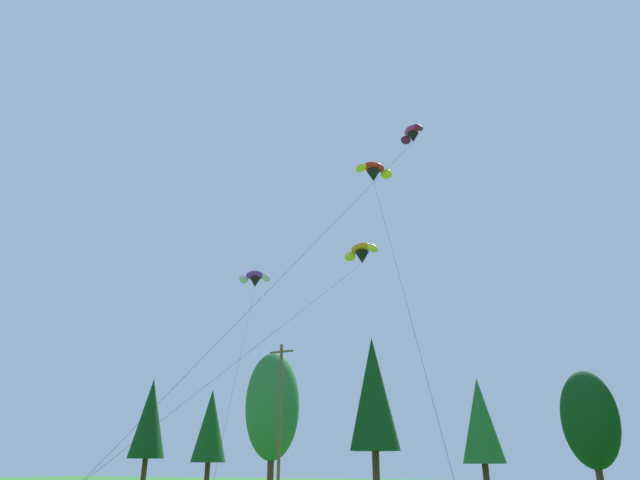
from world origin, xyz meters
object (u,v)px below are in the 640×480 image
(parafoil_kite_low_magenta, at_px, (412,134))
(utility_pole, at_px, (280,415))
(parafoil_kite_far_red_yellow, at_px, (374,172))
(parafoil_kite_mid_purple, at_px, (255,279))
(parafoil_kite_high_orange, at_px, (361,253))

(parafoil_kite_low_magenta, bearing_deg, utility_pole, 147.01)
(parafoil_kite_far_red_yellow, distance_m, parafoil_kite_low_magenta, 3.41)
(utility_pole, xyz_separation_m, parafoil_kite_mid_purple, (-0.39, -3.88, 10.44))
(parafoil_kite_high_orange, distance_m, parafoil_kite_mid_purple, 9.11)
(parafoil_kite_far_red_yellow, bearing_deg, parafoil_kite_high_orange, 119.15)
(utility_pole, relative_size, parafoil_kite_far_red_yellow, 0.60)
(utility_pole, bearing_deg, parafoil_kite_low_magenta, -32.99)
(utility_pole, distance_m, parafoil_kite_high_orange, 14.65)
(parafoil_kite_far_red_yellow, height_order, parafoil_kite_low_magenta, parafoil_kite_low_magenta)
(utility_pole, height_order, parafoil_kite_mid_purple, parafoil_kite_mid_purple)
(parafoil_kite_high_orange, bearing_deg, parafoil_kite_far_red_yellow, -60.85)
(parafoil_kite_low_magenta, bearing_deg, parafoil_kite_far_red_yellow, 177.64)
(parafoil_kite_high_orange, bearing_deg, parafoil_kite_mid_purple, -172.40)
(parafoil_kite_mid_purple, xyz_separation_m, parafoil_kite_far_red_yellow, (12.95, -5.95, 3.78))
(parafoil_kite_mid_purple, bearing_deg, utility_pole, 84.23)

